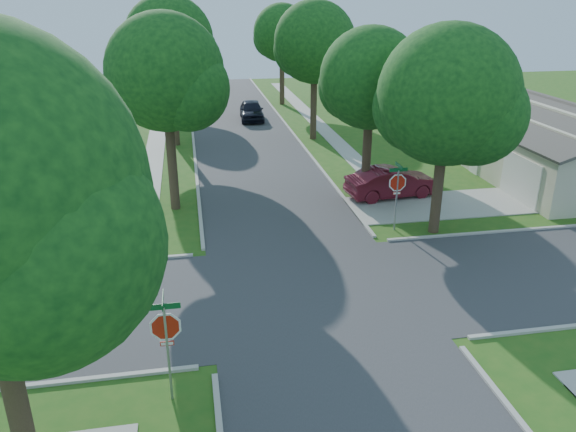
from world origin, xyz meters
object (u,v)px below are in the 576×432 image
at_px(tree_e_mid, 315,46).
at_px(car_curb_east, 252,110).
at_px(tree_w_near, 167,78).
at_px(house_ne_far, 422,93).
at_px(house_ne_near, 548,147).
at_px(car_driveway, 392,182).
at_px(car_curb_west, 211,82).
at_px(tree_w_mid, 170,45).
at_px(stop_sign_ne, 397,185).
at_px(tree_w_far, 173,43).
at_px(tree_e_near, 372,83).
at_px(house_nw_far, 35,99).
at_px(stop_sign_sw, 166,331).
at_px(tree_e_far, 282,36).
at_px(tree_ne_corner, 448,102).

relative_size(tree_e_mid, car_curb_east, 2.05).
bearing_deg(tree_w_near, house_ne_far, 44.09).
distance_m(house_ne_near, car_driveway, 10.28).
xyz_separation_m(car_curb_east, car_curb_west, (-2.40, 16.24, -0.15)).
xyz_separation_m(tree_w_mid, car_driveway, (10.64, -12.31, -5.73)).
height_order(stop_sign_ne, tree_w_far, tree_w_far).
bearing_deg(tree_w_mid, tree_w_far, 90.05).
distance_m(stop_sign_ne, tree_e_near, 5.62).
bearing_deg(tree_e_mid, car_driveway, -84.24).
xyz_separation_m(tree_e_mid, house_nw_far, (-20.75, 10.99, -4.74)).
bearing_deg(stop_sign_ne, stop_sign_sw, -135.00).
bearing_deg(stop_sign_sw, house_ne_far, 58.45).
distance_m(tree_e_near, tree_w_far, 26.71).
relative_size(tree_w_near, car_driveway, 1.94).
bearing_deg(house_nw_far, house_ne_far, -5.36).
distance_m(stop_sign_sw, tree_e_near, 17.04).
height_order(stop_sign_ne, tree_e_near, tree_e_near).
xyz_separation_m(house_ne_near, car_curb_east, (-14.79, 16.94, -0.75)).
bearing_deg(tree_e_far, tree_w_near, -110.60).
relative_size(tree_e_far, house_ne_far, 0.64).
bearing_deg(house_ne_far, car_driveway, -116.21).
relative_size(tree_w_far, house_ne_far, 0.59).
distance_m(tree_w_far, tree_ne_corner, 31.77).
xyz_separation_m(tree_w_mid, car_curb_west, (3.44, 23.17, -5.87)).
relative_size(tree_e_mid, tree_w_mid, 0.96).
xyz_separation_m(house_ne_far, house_nw_far, (-31.98, 3.00, 0.00)).
distance_m(tree_w_near, tree_w_far, 25.01).
relative_size(tree_w_near, car_curb_west, 2.12).
bearing_deg(car_curb_east, car_curb_west, 101.60).
bearing_deg(house_ne_far, tree_ne_corner, -111.23).
height_order(tree_w_mid, house_ne_far, tree_w_mid).
bearing_deg(car_curb_west, house_ne_far, 135.13).
bearing_deg(tree_e_mid, tree_w_far, 125.90).
bearing_deg(tree_w_mid, tree_e_far, 54.15).
bearing_deg(stop_sign_ne, car_curb_west, 98.50).
height_order(house_nw_far, car_curb_west, house_nw_far).
bearing_deg(car_curb_west, tree_e_mid, 100.99).
bearing_deg(tree_w_mid, car_curb_east, 49.86).
height_order(tree_w_mid, car_driveway, tree_w_mid).
xyz_separation_m(stop_sign_ne, tree_ne_corner, (1.66, -0.49, 3.56)).
relative_size(house_ne_near, car_curb_west, 3.21).
height_order(tree_e_near, tree_w_far, tree_e_near).
height_order(tree_e_near, car_curb_east, tree_e_near).
xyz_separation_m(tree_w_mid, house_ne_near, (20.63, -10.01, -4.97)).
relative_size(house_ne_near, house_nw_far, 1.00).
relative_size(stop_sign_sw, house_ne_near, 0.22).
bearing_deg(car_curb_east, stop_sign_ne, -78.24).
distance_m(house_nw_far, car_curb_west, 19.18).
bearing_deg(tree_e_near, car_curb_east, 100.63).
distance_m(tree_e_far, tree_w_far, 9.42).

